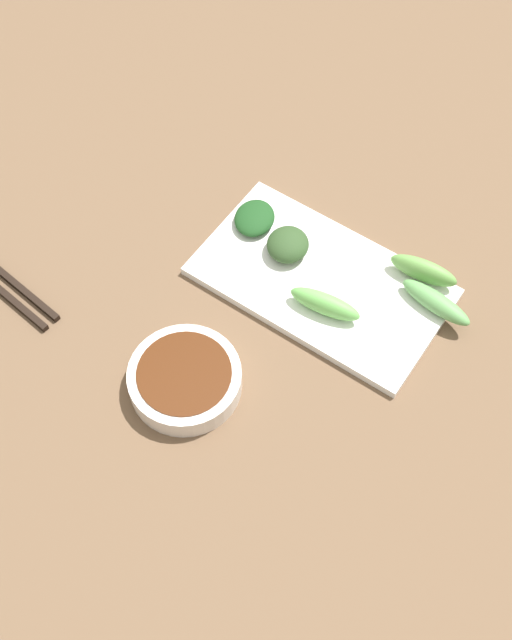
# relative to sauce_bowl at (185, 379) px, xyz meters

# --- Properties ---
(tabletop) EXTENTS (2.10, 2.10, 0.02)m
(tabletop) POSITION_rel_sauce_bowl_xyz_m (0.13, -0.03, -0.03)
(tabletop) COLOR brown
(tabletop) RESTS_ON ground
(sauce_bowl) EXTENTS (0.13, 0.13, 0.03)m
(sauce_bowl) POSITION_rel_sauce_bowl_xyz_m (0.00, 0.00, 0.00)
(sauce_bowl) COLOR silver
(sauce_bowl) RESTS_ON tabletop
(serving_plate) EXTENTS (0.17, 0.30, 0.01)m
(serving_plate) POSITION_rel_sauce_bowl_xyz_m (0.21, -0.05, -0.01)
(serving_plate) COLOR white
(serving_plate) RESTS_ON tabletop
(broccoli_stalk_0) EXTENTS (0.04, 0.09, 0.03)m
(broccoli_stalk_0) POSITION_rel_sauce_bowl_xyz_m (0.17, -0.08, 0.01)
(broccoli_stalk_0) COLOR #68B754
(broccoli_stalk_0) RESTS_ON serving_plate
(broccoli_leafy_1) EXTENTS (0.07, 0.07, 0.02)m
(broccoli_leafy_1) POSITION_rel_sauce_bowl_xyz_m (0.23, 0.06, 0.00)
(broccoli_leafy_1) COLOR #1B451C
(broccoli_leafy_1) RESTS_ON serving_plate
(broccoli_leafy_2) EXTENTS (0.07, 0.07, 0.03)m
(broccoli_leafy_2) POSITION_rel_sauce_bowl_xyz_m (0.22, 0.00, 0.01)
(broccoli_leafy_2) COLOR #2D4924
(broccoli_leafy_2) RESTS_ON serving_plate
(broccoli_stalk_3) EXTENTS (0.03, 0.09, 0.03)m
(broccoli_stalk_3) POSITION_rel_sauce_bowl_xyz_m (0.28, -0.15, 0.01)
(broccoli_stalk_3) COLOR #669F4A
(broccoli_stalk_3) RESTS_ON serving_plate
(broccoli_stalk_4) EXTENTS (0.03, 0.10, 0.02)m
(broccoli_stalk_4) POSITION_rel_sauce_bowl_xyz_m (0.25, -0.19, 0.01)
(broccoli_stalk_4) COLOR #609E56
(broccoli_stalk_4) RESTS_ON serving_plate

